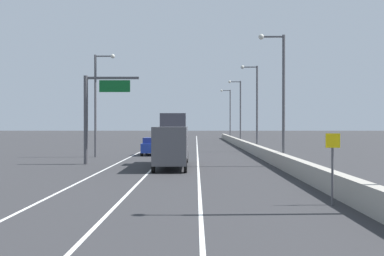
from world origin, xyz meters
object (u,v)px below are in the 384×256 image
at_px(overhead_sign_gantry, 95,108).
at_px(car_gray_1, 161,135).
at_px(lamp_post_right_second, 281,91).
at_px(box_truck, 172,142).
at_px(car_blue_2, 151,146).
at_px(lamp_post_right_fourth, 239,108).
at_px(lamp_post_right_fifth, 229,111).
at_px(lamp_post_right_third, 255,102).
at_px(speed_advisory_sign, 333,163).
at_px(lamp_post_left_mid, 98,98).
at_px(car_black_0, 160,143).

distance_m(overhead_sign_gantry, car_gray_1, 62.34).
xyz_separation_m(lamp_post_right_second, box_truck, (-8.68, -0.45, -4.10)).
distance_m(car_gray_1, box_truck, 64.67).
bearing_deg(box_truck, car_blue_2, 103.02).
xyz_separation_m(lamp_post_right_fourth, car_blue_2, (-12.02, -23.73, -5.11)).
bearing_deg(lamp_post_right_fifth, box_truck, -99.06).
height_order(lamp_post_right_third, lamp_post_right_fourth, same).
height_order(speed_advisory_sign, lamp_post_left_mid, lamp_post_left_mid).
distance_m(lamp_post_right_third, car_black_0, 13.39).
height_order(lamp_post_left_mid, car_blue_2, lamp_post_left_mid).
height_order(overhead_sign_gantry, lamp_post_left_mid, lamp_post_left_mid).
bearing_deg(lamp_post_right_second, lamp_post_right_fourth, 89.50).
bearing_deg(car_black_0, box_truck, -82.85).
bearing_deg(car_black_0, overhead_sign_gantry, -101.22).
relative_size(speed_advisory_sign, lamp_post_left_mid, 0.28).
bearing_deg(lamp_post_right_second, lamp_post_left_mid, 150.35).
height_order(lamp_post_right_fifth, box_truck, lamp_post_right_fifth).
bearing_deg(overhead_sign_gantry, lamp_post_left_mid, 101.05).
bearing_deg(car_black_0, car_gray_1, 94.53).
bearing_deg(lamp_post_right_fourth, car_black_0, -128.43).
bearing_deg(overhead_sign_gantry, car_gray_1, 89.48).
relative_size(lamp_post_right_third, car_blue_2, 2.29).
xyz_separation_m(lamp_post_left_mid, car_black_0, (5.48, 11.88, -5.14)).
distance_m(lamp_post_left_mid, car_black_0, 14.06).
distance_m(car_black_0, car_blue_2, 8.92).
relative_size(lamp_post_left_mid, car_black_0, 2.41).
bearing_deg(lamp_post_right_fifth, car_gray_1, 147.66).
relative_size(lamp_post_right_second, lamp_post_left_mid, 1.00).
bearing_deg(speed_advisory_sign, lamp_post_left_mid, 121.25).
distance_m(lamp_post_right_fifth, box_truck, 55.79).
relative_size(speed_advisory_sign, lamp_post_right_fourth, 0.28).
bearing_deg(box_truck, lamp_post_right_third, 63.83).
bearing_deg(overhead_sign_gantry, speed_advisory_sign, -51.81).
relative_size(overhead_sign_gantry, lamp_post_right_fifth, 0.71).
xyz_separation_m(overhead_sign_gantry, lamp_post_right_second, (15.37, -1.69, 1.34)).
relative_size(overhead_sign_gantry, lamp_post_right_second, 0.71).
bearing_deg(lamp_post_left_mid, car_blue_2, 29.62).
bearing_deg(speed_advisory_sign, car_black_0, 105.26).
distance_m(car_gray_1, car_blue_2, 51.41).
relative_size(lamp_post_right_third, lamp_post_right_fourth, 1.00).
bearing_deg(lamp_post_right_fourth, car_gray_1, 118.72).
distance_m(speed_advisory_sign, lamp_post_right_third, 34.94).
bearing_deg(car_gray_1, speed_advisory_sign, -80.31).
bearing_deg(overhead_sign_gantry, lamp_post_right_fifth, 73.69).
bearing_deg(box_truck, lamp_post_left_mid, 129.25).
distance_m(lamp_post_right_fifth, car_gray_1, 18.33).
bearing_deg(lamp_post_right_third, car_black_0, 164.28).
height_order(lamp_post_right_fourth, lamp_post_left_mid, same).
relative_size(lamp_post_right_fifth, car_gray_1, 2.29).
bearing_deg(car_blue_2, car_gray_1, 93.46).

